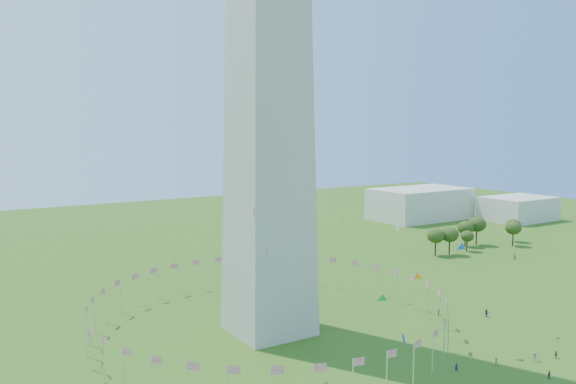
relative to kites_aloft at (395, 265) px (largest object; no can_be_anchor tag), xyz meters
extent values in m
cylinder|color=silver|center=(25.11, 25.57, -14.58)|extent=(0.24, 0.24, 9.00)
cylinder|color=silver|center=(24.50, 32.51, -14.58)|extent=(0.24, 0.24, 9.00)
cylinder|color=silver|center=(22.69, 39.25, -14.58)|extent=(0.24, 0.24, 9.00)
cylinder|color=silver|center=(19.75, 45.57, -14.58)|extent=(0.24, 0.24, 9.00)
cylinder|color=silver|center=(15.75, 51.28, -14.58)|extent=(0.24, 0.24, 9.00)
cylinder|color=silver|center=(10.82, 56.21, -14.58)|extent=(0.24, 0.24, 9.00)
cylinder|color=silver|center=(5.11, 60.21, -14.58)|extent=(0.24, 0.24, 9.00)
cylinder|color=silver|center=(-1.21, 63.15, -14.58)|extent=(0.24, 0.24, 9.00)
cylinder|color=silver|center=(-7.95, 64.96, -14.58)|extent=(0.24, 0.24, 9.00)
cylinder|color=silver|center=(-14.89, 65.57, -14.58)|extent=(0.24, 0.24, 9.00)
cylinder|color=silver|center=(-21.84, 64.96, -14.58)|extent=(0.24, 0.24, 9.00)
cylinder|color=silver|center=(-28.58, 63.15, -14.58)|extent=(0.24, 0.24, 9.00)
cylinder|color=silver|center=(-34.89, 60.21, -14.58)|extent=(0.24, 0.24, 9.00)
cylinder|color=silver|center=(-40.61, 56.21, -14.58)|extent=(0.24, 0.24, 9.00)
cylinder|color=silver|center=(-45.54, 51.28, -14.58)|extent=(0.24, 0.24, 9.00)
cylinder|color=silver|center=(-49.54, 45.57, -14.58)|extent=(0.24, 0.24, 9.00)
cylinder|color=silver|center=(-52.48, 39.25, -14.58)|extent=(0.24, 0.24, 9.00)
cylinder|color=silver|center=(-54.29, 32.51, -14.58)|extent=(0.24, 0.24, 9.00)
cylinder|color=silver|center=(-54.89, 25.57, -14.58)|extent=(0.24, 0.24, 9.00)
cylinder|color=silver|center=(-54.29, 18.62, -14.58)|extent=(0.24, 0.24, 9.00)
cylinder|color=silver|center=(-52.48, 11.89, -14.58)|extent=(0.24, 0.24, 9.00)
cylinder|color=silver|center=(-49.54, 5.57, -14.58)|extent=(0.24, 0.24, 9.00)
cylinder|color=silver|center=(-14.89, -14.43, -14.58)|extent=(0.24, 0.24, 9.00)
cylinder|color=silver|center=(-7.95, -13.83, -14.58)|extent=(0.24, 0.24, 9.00)
cylinder|color=silver|center=(-1.21, -12.02, -14.58)|extent=(0.24, 0.24, 9.00)
cylinder|color=silver|center=(5.11, -9.07, -14.58)|extent=(0.24, 0.24, 9.00)
cylinder|color=silver|center=(10.82, -5.07, -14.58)|extent=(0.24, 0.24, 9.00)
cylinder|color=silver|center=(15.75, -0.14, -14.58)|extent=(0.24, 0.24, 9.00)
cylinder|color=silver|center=(19.75, 5.57, -14.58)|extent=(0.24, 0.24, 9.00)
cylinder|color=silver|center=(22.69, 11.89, -14.58)|extent=(0.24, 0.24, 9.00)
cylinder|color=silver|center=(24.50, 18.62, -14.58)|extent=(0.24, 0.24, 9.00)
cube|color=beige|center=(135.11, 125.57, -11.08)|extent=(50.00, 30.00, 16.00)
cube|color=beige|center=(175.11, 95.57, -13.08)|extent=(35.00, 25.00, 12.00)
imported|color=#272727|center=(26.97, -19.28, -18.28)|extent=(0.97, 1.10, 1.60)
imported|color=#2B1745|center=(4.70, -12.74, -18.23)|extent=(0.56, 0.71, 1.71)
imported|color=#2C1745|center=(17.03, -24.18, -18.33)|extent=(0.94, 0.65, 1.50)
imported|color=#551413|center=(26.93, 12.36, -18.36)|extent=(0.82, 0.67, 1.44)
imported|color=#321A50|center=(36.13, 5.15, -18.12)|extent=(1.37, 1.94, 1.92)
imported|color=#73695C|center=(13.64, -14.95, -18.28)|extent=(0.87, 0.95, 1.61)
imported|color=gray|center=(21.99, -17.74, -18.11)|extent=(1.01, 1.40, 1.94)
plane|color=blue|center=(14.35, -4.79, 2.91)|extent=(1.70, 1.82, 2.22)
plane|color=#CC2699|center=(-35.32, -4.76, 14.31)|extent=(0.47, 1.68, 1.74)
plane|color=green|center=(-60.74, 41.07, 10.95)|extent=(0.30, 1.58, 1.57)
plane|color=#CC2699|center=(-25.35, 8.48, 4.20)|extent=(1.30, 0.62, 1.44)
plane|color=white|center=(1.48, 1.11, 7.40)|extent=(1.75, 0.60, 1.64)
plane|color=white|center=(24.79, 30.26, 13.43)|extent=(1.09, 0.81, 1.28)
plane|color=orange|center=(10.07, 3.34, -4.66)|extent=(0.85, 1.60, 1.78)
plane|color=blue|center=(-3.14, -6.30, -13.12)|extent=(2.26, 1.20, 2.18)
plane|color=#CC2699|center=(-54.27, 28.92, -13.44)|extent=(1.85, 1.85, 1.92)
plane|color=yellow|center=(4.20, 22.88, 5.25)|extent=(0.91, 0.51, 0.98)
plane|color=#CC2699|center=(33.23, -4.20, -1.65)|extent=(1.92, 0.75, 1.87)
plane|color=green|center=(2.74, 6.60, -9.27)|extent=(1.90, 2.13, 2.57)
ellipsoid|color=#38521B|center=(76.68, 60.09, -14.03)|extent=(6.47, 6.47, 10.11)
ellipsoid|color=#38521B|center=(82.16, 58.31, -13.92)|extent=(6.61, 6.61, 10.33)
ellipsoid|color=#38521B|center=(92.74, 59.04, -15.14)|extent=(5.04, 5.04, 7.88)
ellipsoid|color=#38521B|center=(99.24, 65.37, -14.02)|extent=(6.47, 6.47, 10.11)
ellipsoid|color=#38521B|center=(105.40, 64.98, -13.36)|extent=(7.32, 7.32, 11.43)
ellipsoid|color=#38521B|center=(116.32, 55.92, -14.21)|extent=(6.24, 6.24, 9.75)
ellipsoid|color=#38521B|center=(123.84, 61.29, -14.39)|extent=(6.00, 6.00, 9.37)
camera|label=1|loc=(-78.43, -83.30, 27.61)|focal=35.00mm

